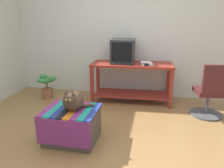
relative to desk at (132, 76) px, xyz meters
The scene contains 11 objects.
ground_plane 1.69m from the desk, 95.48° to the right, with size 14.00×14.00×0.00m, color olive.
back_wall 0.92m from the desk, 108.84° to the left, with size 8.00×0.10×2.60m, color silver.
desk is the anchor object (origin of this frame).
tv_monitor 0.49m from the desk, 154.70° to the left, with size 0.46×0.51×0.43m.
keyboard 0.33m from the desk, 139.08° to the right, with size 0.40×0.15×0.02m, color black.
book 0.37m from the desk, ahead, with size 0.20×0.29×0.03m, color white.
ottoman_with_blanket 1.71m from the desk, 110.57° to the right, with size 0.68×0.58×0.44m.
cat 1.68m from the desk, 109.21° to the right, with size 0.36×0.36×0.30m.
potted_plant 1.71m from the desk, behind, with size 0.31×0.35×0.49m.
office_chair 1.40m from the desk, 19.24° to the right, with size 0.52×0.52×0.89m.
stapler 0.41m from the desk, 32.77° to the right, with size 0.04×0.11×0.04m, color black.
Camera 1 is at (0.56, -2.29, 1.51)m, focal length 33.76 mm.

